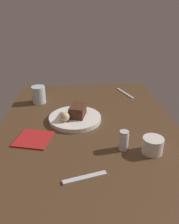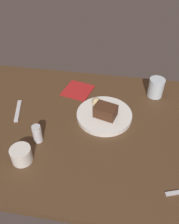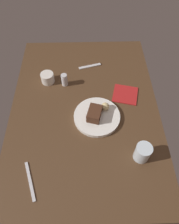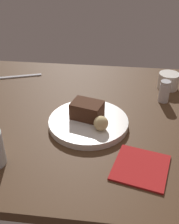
{
  "view_description": "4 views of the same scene",
  "coord_description": "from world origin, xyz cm",
  "px_view_note": "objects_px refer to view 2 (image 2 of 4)",
  "views": [
    {
      "loc": [
        90.42,
        -6.22,
        55.0
      ],
      "look_at": [
        -5.49,
        0.29,
        8.16
      ],
      "focal_mm": 36.0,
      "sensor_mm": 36.0,
      "label": 1
    },
    {
      "loc": [
        -13.55,
        73.2,
        77.79
      ],
      "look_at": [
        -0.69,
        -4.43,
        7.07
      ],
      "focal_mm": 37.9,
      "sensor_mm": 36.0,
      "label": 2
    },
    {
      "loc": [
        -71.13,
        -0.99,
        99.47
      ],
      "look_at": [
        -5.64,
        -2.65,
        6.34
      ],
      "focal_mm": 33.54,
      "sensor_mm": 36.0,
      "label": 3
    },
    {
      "loc": [
        1.93,
        -79.08,
        54.72
      ],
      "look_at": [
        -7.11,
        -4.63,
        6.76
      ],
      "focal_mm": 44.51,
      "sensor_mm": 36.0,
      "label": 4
    }
  ],
  "objects_px": {
    "dessert_plate": "(104,115)",
    "coffee_cup": "(21,155)",
    "water_glass": "(156,88)",
    "salt_shaker": "(37,134)",
    "bread_roll": "(96,102)",
    "dessert_spoon": "(18,111)",
    "chocolate_cake_slice": "(106,111)",
    "folded_napkin": "(78,90)"
  },
  "relations": [
    {
      "from": "dessert_plate",
      "to": "coffee_cup",
      "type": "height_order",
      "value": "coffee_cup"
    },
    {
      "from": "water_glass",
      "to": "salt_shaker",
      "type": "bearing_deg",
      "value": 38.64
    },
    {
      "from": "salt_shaker",
      "to": "dessert_plate",
      "type": "bearing_deg",
      "value": -143.66
    },
    {
      "from": "bread_roll",
      "to": "dessert_spoon",
      "type": "bearing_deg",
      "value": 11.52
    },
    {
      "from": "bread_roll",
      "to": "salt_shaker",
      "type": "xyz_separation_m",
      "value": [
        0.21,
        0.23,
        -0.0
      ]
    },
    {
      "from": "bread_roll",
      "to": "dessert_spoon",
      "type": "xyz_separation_m",
      "value": [
        0.37,
        0.07,
        -0.04
      ]
    },
    {
      "from": "chocolate_cake_slice",
      "to": "dessert_spoon",
      "type": "distance_m",
      "value": 0.42
    },
    {
      "from": "salt_shaker",
      "to": "chocolate_cake_slice",
      "type": "bearing_deg",
      "value": -146.42
    },
    {
      "from": "chocolate_cake_slice",
      "to": "water_glass",
      "type": "distance_m",
      "value": 0.32
    },
    {
      "from": "dessert_plate",
      "to": "water_glass",
      "type": "distance_m",
      "value": 0.31
    },
    {
      "from": "salt_shaker",
      "to": "dessert_spoon",
      "type": "xyz_separation_m",
      "value": [
        0.16,
        -0.16,
        -0.04
      ]
    },
    {
      "from": "dessert_plate",
      "to": "dessert_spoon",
      "type": "xyz_separation_m",
      "value": [
        0.41,
        0.03,
        -0.01
      ]
    },
    {
      "from": "chocolate_cake_slice",
      "to": "bread_roll",
      "type": "bearing_deg",
      "value": -50.71
    },
    {
      "from": "dessert_plate",
      "to": "salt_shaker",
      "type": "distance_m",
      "value": 0.32
    },
    {
      "from": "chocolate_cake_slice",
      "to": "folded_napkin",
      "type": "xyz_separation_m",
      "value": [
        0.17,
        -0.19,
        -0.05
      ]
    },
    {
      "from": "bread_roll",
      "to": "water_glass",
      "type": "distance_m",
      "value": 0.32
    },
    {
      "from": "chocolate_cake_slice",
      "to": "salt_shaker",
      "type": "relative_size",
      "value": 1.18
    },
    {
      "from": "chocolate_cake_slice",
      "to": "dessert_spoon",
      "type": "height_order",
      "value": "chocolate_cake_slice"
    },
    {
      "from": "chocolate_cake_slice",
      "to": "water_glass",
      "type": "relative_size",
      "value": 0.98
    },
    {
      "from": "bread_roll",
      "to": "folded_napkin",
      "type": "bearing_deg",
      "value": -48.15
    },
    {
      "from": "dessert_plate",
      "to": "chocolate_cake_slice",
      "type": "relative_size",
      "value": 2.66
    },
    {
      "from": "dessert_plate",
      "to": "bread_roll",
      "type": "xyz_separation_m",
      "value": [
        0.04,
        -0.05,
        0.03
      ]
    },
    {
      "from": "dessert_spoon",
      "to": "water_glass",
      "type": "bearing_deg",
      "value": -85.25
    },
    {
      "from": "salt_shaker",
      "to": "folded_napkin",
      "type": "distance_m",
      "value": 0.38
    },
    {
      "from": "dessert_spoon",
      "to": "folded_napkin",
      "type": "height_order",
      "value": "dessert_spoon"
    },
    {
      "from": "dessert_plate",
      "to": "coffee_cup",
      "type": "distance_m",
      "value": 0.41
    },
    {
      "from": "dessert_plate",
      "to": "bread_roll",
      "type": "height_order",
      "value": "bread_roll"
    },
    {
      "from": "dessert_spoon",
      "to": "folded_napkin",
      "type": "relative_size",
      "value": 1.06
    },
    {
      "from": "water_glass",
      "to": "coffee_cup",
      "type": "distance_m",
      "value": 0.72
    },
    {
      "from": "water_glass",
      "to": "dessert_spoon",
      "type": "relative_size",
      "value": 0.65
    },
    {
      "from": "bread_roll",
      "to": "water_glass",
      "type": "xyz_separation_m",
      "value": [
        -0.28,
        -0.16,
        0.0
      ]
    },
    {
      "from": "water_glass",
      "to": "coffee_cup",
      "type": "xyz_separation_m",
      "value": [
        0.52,
        0.5,
        -0.02
      ]
    },
    {
      "from": "coffee_cup",
      "to": "chocolate_cake_slice",
      "type": "bearing_deg",
      "value": -135.87
    },
    {
      "from": "chocolate_cake_slice",
      "to": "bread_roll",
      "type": "distance_m",
      "value": 0.08
    },
    {
      "from": "chocolate_cake_slice",
      "to": "coffee_cup",
      "type": "bearing_deg",
      "value": 44.13
    },
    {
      "from": "dessert_spoon",
      "to": "folded_napkin",
      "type": "xyz_separation_m",
      "value": [
        -0.25,
        -0.21,
        -0.0
      ]
    },
    {
      "from": "bread_roll",
      "to": "dessert_spoon",
      "type": "height_order",
      "value": "bread_roll"
    },
    {
      "from": "bread_roll",
      "to": "dessert_plate",
      "type": "bearing_deg",
      "value": 133.03
    },
    {
      "from": "dessert_spoon",
      "to": "folded_napkin",
      "type": "bearing_deg",
      "value": -65.54
    },
    {
      "from": "salt_shaker",
      "to": "water_glass",
      "type": "height_order",
      "value": "water_glass"
    },
    {
      "from": "dessert_plate",
      "to": "chocolate_cake_slice",
      "type": "height_order",
      "value": "chocolate_cake_slice"
    },
    {
      "from": "folded_napkin",
      "to": "bread_roll",
      "type": "bearing_deg",
      "value": 131.85
    }
  ]
}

